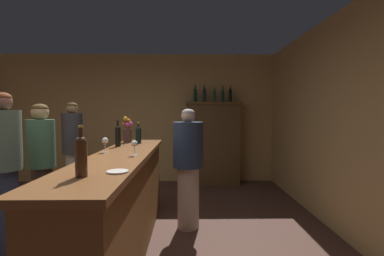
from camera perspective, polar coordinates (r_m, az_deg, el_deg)
The scene contains 20 objects.
wall_back at distance 6.11m, azimuth -11.39°, elevation 1.94°, with size 5.95×0.12×2.68m, color tan.
wall_right at distance 3.34m, azimuth 32.97°, elevation 0.43°, with size 0.12×6.48×2.68m, color tan.
bar_counter at distance 3.07m, azimuth -14.13°, elevation -14.79°, with size 0.56×2.97×1.05m.
display_cabinet at distance 5.78m, azimuth 4.38°, elevation -2.71°, with size 1.13×0.39×1.68m.
wine_bottle_rose at distance 3.89m, azimuth -10.80°, elevation -1.21°, with size 0.08×0.08×0.29m.
wine_bottle_syrah at distance 3.61m, azimuth -14.77°, elevation -1.35°, with size 0.07×0.07×0.33m.
wine_bottle_chardonnay at distance 2.00m, azimuth -21.54°, elevation -4.96°, with size 0.08×0.08×0.34m.
wine_glass_front at distance 3.12m, azimuth -17.19°, elevation -2.68°, with size 0.07×0.07×0.16m.
wine_glass_mid at distance 2.82m, azimuth -11.58°, elevation -3.28°, with size 0.06×0.06×0.15m.
flower_arrangement at distance 4.07m, azimuth -12.88°, elevation -0.44°, with size 0.15×0.16×0.37m.
cheese_plate at distance 2.08m, azimuth -14.83°, elevation -8.53°, with size 0.16×0.16×0.01m, color white.
display_bottle_left at distance 5.73m, azimuth 0.66°, elevation 6.82°, with size 0.07×0.07×0.34m.
display_bottle_midleft at distance 5.74m, azimuth 2.48°, elevation 6.82°, with size 0.07×0.07×0.34m.
display_bottle_center at distance 5.76m, azimuth 4.56°, elevation 6.60°, with size 0.06×0.06×0.31m.
display_bottle_midright at distance 5.78m, azimuth 6.26°, elevation 6.61°, with size 0.06×0.06×0.32m.
display_bottle_right at distance 5.80m, azimuth 7.77°, elevation 6.71°, with size 0.06×0.06×0.34m.
patron_redhead at distance 3.54m, azimuth -33.72°, elevation -6.19°, with size 0.34×0.34×1.68m.
patron_by_cabinet at distance 4.75m, azimuth -22.95°, elevation -4.00°, with size 0.32×0.32×1.62m.
patron_in_grey at distance 3.97m, azimuth -28.18°, elevation -5.80°, with size 0.33×0.33×1.58m.
bartender at distance 3.57m, azimuth -0.77°, elevation -7.32°, with size 0.38×0.38×1.51m.
Camera 1 is at (1.12, -2.77, 1.47)m, focal length 26.34 mm.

